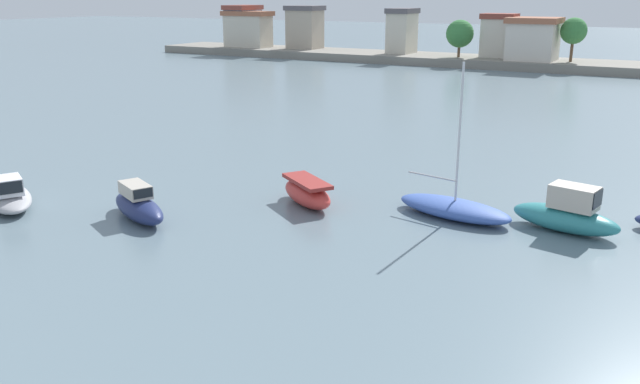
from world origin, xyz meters
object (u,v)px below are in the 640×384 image
Objects in this scene: moored_boat_4 at (307,193)px; moored_boat_6 at (567,214)px; moored_boat_3 at (138,205)px; moored_boat_5 at (454,208)px; moored_boat_2 at (7,196)px.

moored_boat_6 reaches higher than moored_boat_4.
moored_boat_5 is (11.68, 6.80, -0.19)m from moored_boat_3.
moored_boat_4 is at bearing -157.66° from moored_boat_6.
moored_boat_2 is 0.82× the size of moored_boat_5.
moored_boat_6 is at bearing 17.14° from moored_boat_5.
moored_boat_5 is at bearing 55.61° from moored_boat_3.
moored_boat_5 is 1.45× the size of moored_boat_6.
moored_boat_4 is 11.09m from moored_boat_6.
moored_boat_3 is 0.97× the size of moored_boat_6.
moored_boat_2 reaches higher than moored_boat_4.
moored_boat_4 is 6.56m from moored_boat_5.
moored_boat_2 is 20.00m from moored_boat_5.
moored_boat_5 is (18.17, 8.36, -0.08)m from moored_boat_2.
moored_boat_6 is (10.89, 2.12, 0.14)m from moored_boat_4.
moored_boat_5 is (6.35, 1.64, -0.18)m from moored_boat_4.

